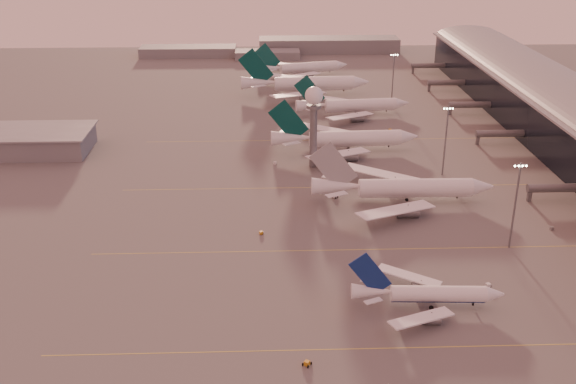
{
  "coord_description": "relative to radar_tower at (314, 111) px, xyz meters",
  "views": [
    {
      "loc": [
        -12.34,
        -108.6,
        86.94
      ],
      "look_at": [
        -5.85,
        70.81,
        10.86
      ],
      "focal_mm": 42.0,
      "sensor_mm": 36.0,
      "label": 1
    }
  ],
  "objects": [
    {
      "name": "ground",
      "position": [
        -5.0,
        -120.0,
        -20.95
      ],
      "size": [
        700.0,
        700.0,
        0.0
      ],
      "primitive_type": "plane",
      "color": "#5C5959",
      "rests_on": "ground"
    },
    {
      "name": "taxiway_markings",
      "position": [
        25.0,
        -64.0,
        -20.94
      ],
      "size": [
        180.0,
        185.25,
        0.02
      ],
      "color": "gold",
      "rests_on": "ground"
    },
    {
      "name": "radar_tower",
      "position": [
        0.0,
        0.0,
        0.0
      ],
      "size": [
        6.4,
        6.4,
        31.1
      ],
      "color": "slate",
      "rests_on": "ground"
    },
    {
      "name": "mast_b",
      "position": [
        50.0,
        -65.0,
        -7.21
      ],
      "size": [
        3.6,
        0.56,
        25.0
      ],
      "color": "slate",
      "rests_on": "ground"
    },
    {
      "name": "mast_c",
      "position": [
        45.0,
        -10.0,
        -7.21
      ],
      "size": [
        3.6,
        0.56,
        25.0
      ],
      "color": "slate",
      "rests_on": "ground"
    },
    {
      "name": "mast_d",
      "position": [
        43.0,
        80.0,
        -7.21
      ],
      "size": [
        3.6,
        0.56,
        25.0
      ],
      "color": "slate",
      "rests_on": "ground"
    },
    {
      "name": "distant_horizon",
      "position": [
        -2.38,
        205.14,
        -17.06
      ],
      "size": [
        165.0,
        37.5,
        9.0
      ],
      "color": "slate",
      "rests_on": "ground"
    },
    {
      "name": "narrowbody_mid",
      "position": [
        20.19,
        -94.21,
        -18.04
      ],
      "size": [
        36.75,
        29.29,
        14.35
      ],
      "color": "white",
      "rests_on": "ground"
    },
    {
      "name": "widebody_white",
      "position": [
        26.43,
        -33.19,
        -17.36
      ],
      "size": [
        58.9,
        47.2,
        20.72
      ],
      "color": "white",
      "rests_on": "ground"
    },
    {
      "name": "greentail_a",
      "position": [
        13.6,
        16.33,
        -17.23
      ],
      "size": [
        57.93,
        46.73,
        21.03
      ],
      "color": "white",
      "rests_on": "ground"
    },
    {
      "name": "greentail_b",
      "position": [
        22.74,
        64.83,
        -17.56
      ],
      "size": [
        52.82,
        42.47,
        19.2
      ],
      "color": "white",
      "rests_on": "ground"
    },
    {
      "name": "greentail_c",
      "position": [
        3.55,
        101.9,
        -16.75
      ],
      "size": [
        65.46,
        52.77,
        23.76
      ],
      "color": "white",
      "rests_on": "ground"
    },
    {
      "name": "greentail_d",
      "position": [
        4.47,
        142.76,
        -17.52
      ],
      "size": [
        52.53,
        41.93,
        19.41
      ],
      "color": "white",
      "rests_on": "ground"
    },
    {
      "name": "gsv_tug_mid",
      "position": [
        -9.34,
        -115.28,
        -20.44
      ],
      "size": [
        4.06,
        3.7,
        1.0
      ],
      "color": "#C38616",
      "rests_on": "ground"
    },
    {
      "name": "gsv_truck_b",
      "position": [
        37.88,
        -85.92,
        -19.8
      ],
      "size": [
        5.94,
        3.8,
        2.26
      ],
      "color": "silver",
      "rests_on": "ground"
    },
    {
      "name": "gsv_truck_c",
      "position": [
        -18.42,
        -54.49,
        -19.96
      ],
      "size": [
        5.08,
        3.26,
        1.93
      ],
      "color": "#C38616",
      "rests_on": "ground"
    },
    {
      "name": "gsv_catering_b",
      "position": [
        66.36,
        -54.66,
        -19.09
      ],
      "size": [
        4.82,
        2.77,
        3.73
      ],
      "color": "slate",
      "rests_on": "ground"
    },
    {
      "name": "gsv_tug_far",
      "position": [
        5.14,
        -29.1,
        -20.43
      ],
      "size": [
        3.82,
        4.1,
        1.01
      ],
      "color": "silver",
      "rests_on": "ground"
    },
    {
      "name": "gsv_truck_d",
      "position": [
        -13.72,
        2.79,
        -19.84
      ],
      "size": [
        3.02,
        5.67,
        2.17
      ],
      "color": "silver",
      "rests_on": "ground"
    },
    {
      "name": "gsv_tug_hangar",
      "position": [
        35.24,
        39.64,
        -20.37
      ],
      "size": [
        4.21,
        2.83,
        1.13
      ],
      "color": "#C38616",
      "rests_on": "ground"
    }
  ]
}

